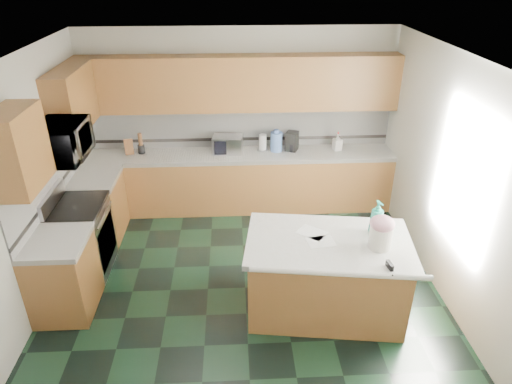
{
  "coord_description": "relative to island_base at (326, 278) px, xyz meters",
  "views": [
    {
      "loc": [
        -0.1,
        -4.34,
        3.59
      ],
      "look_at": [
        0.15,
        0.35,
        1.12
      ],
      "focal_mm": 32.0,
      "sensor_mm": 36.0,
      "label": 1
    }
  ],
  "objects": [
    {
      "name": "floor",
      "position": [
        -0.88,
        0.4,
        -0.43
      ],
      "size": [
        4.6,
        4.6,
        0.0
      ],
      "primitive_type": "plane",
      "color": "black",
      "rests_on": "ground"
    },
    {
      "name": "ceiling",
      "position": [
        -0.88,
        0.4,
        2.27
      ],
      "size": [
        4.6,
        4.6,
        0.0
      ],
      "primitive_type": "plane",
      "color": "white",
      "rests_on": "ground"
    },
    {
      "name": "wall_back",
      "position": [
        -0.88,
        2.72,
        0.92
      ],
      "size": [
        4.6,
        0.04,
        2.7
      ],
      "primitive_type": "cube",
      "color": "silver",
      "rests_on": "ground"
    },
    {
      "name": "wall_front",
      "position": [
        -0.88,
        -1.92,
        0.92
      ],
      "size": [
        4.6,
        0.04,
        2.7
      ],
      "primitive_type": "cube",
      "color": "silver",
      "rests_on": "ground"
    },
    {
      "name": "wall_left",
      "position": [
        -3.2,
        0.4,
        0.92
      ],
      "size": [
        0.04,
        4.6,
        2.7
      ],
      "primitive_type": "cube",
      "color": "silver",
      "rests_on": "ground"
    },
    {
      "name": "wall_right",
      "position": [
        1.44,
        0.4,
        0.92
      ],
      "size": [
        0.04,
        4.6,
        2.7
      ],
      "primitive_type": "cube",
      "color": "silver",
      "rests_on": "ground"
    },
    {
      "name": "back_base_cab",
      "position": [
        -0.88,
        2.4,
        0.0
      ],
      "size": [
        4.6,
        0.6,
        0.86
      ],
      "primitive_type": "cube",
      "color": "brown",
      "rests_on": "ground"
    },
    {
      "name": "back_countertop",
      "position": [
        -0.88,
        2.4,
        0.46
      ],
      "size": [
        4.6,
        0.64,
        0.06
      ],
      "primitive_type": "cube",
      "color": "white",
      "rests_on": "back_base_cab"
    },
    {
      "name": "back_upper_cab",
      "position": [
        -0.88,
        2.54,
        1.51
      ],
      "size": [
        4.6,
        0.33,
        0.78
      ],
      "primitive_type": "cube",
      "color": "brown",
      "rests_on": "wall_back"
    },
    {
      "name": "back_backsplash",
      "position": [
        -0.88,
        2.69,
        0.81
      ],
      "size": [
        4.6,
        0.02,
        0.63
      ],
      "primitive_type": "cube",
      "color": "silver",
      "rests_on": "back_countertop"
    },
    {
      "name": "back_accent_band",
      "position": [
        -0.88,
        2.69,
        0.61
      ],
      "size": [
        4.6,
        0.01,
        0.05
      ],
      "primitive_type": "cube",
      "color": "black",
      "rests_on": "back_countertop"
    },
    {
      "name": "left_base_cab_rear",
      "position": [
        -2.88,
        1.69,
        0.0
      ],
      "size": [
        0.6,
        0.82,
        0.86
      ],
      "primitive_type": "cube",
      "color": "brown",
      "rests_on": "ground"
    },
    {
      "name": "left_counter_rear",
      "position": [
        -2.88,
        1.69,
        0.46
      ],
      "size": [
        0.64,
        0.82,
        0.06
      ],
      "primitive_type": "cube",
      "color": "white",
      "rests_on": "left_base_cab_rear"
    },
    {
      "name": "left_base_cab_front",
      "position": [
        -2.88,
        0.16,
        0.0
      ],
      "size": [
        0.6,
        0.72,
        0.86
      ],
      "primitive_type": "cube",
      "color": "brown",
      "rests_on": "ground"
    },
    {
      "name": "left_counter_front",
      "position": [
        -2.88,
        0.16,
        0.46
      ],
      "size": [
        0.64,
        0.72,
        0.06
      ],
      "primitive_type": "cube",
      "color": "white",
      "rests_on": "left_base_cab_front"
    },
    {
      "name": "left_backsplash",
      "position": [
        -3.17,
        0.95,
        0.81
      ],
      "size": [
        0.02,
        2.3,
        0.63
      ],
      "primitive_type": "cube",
      "color": "silver",
      "rests_on": "wall_left"
    },
    {
      "name": "left_accent_band",
      "position": [
        -3.16,
        0.95,
        0.61
      ],
      "size": [
        0.01,
        2.3,
        0.05
      ],
      "primitive_type": "cube",
      "color": "black",
      "rests_on": "wall_left"
    },
    {
      "name": "left_upper_cab_rear",
      "position": [
        -3.01,
        1.83,
        1.51
      ],
      "size": [
        0.33,
        1.09,
        0.78
      ],
      "primitive_type": "cube",
      "color": "brown",
      "rests_on": "wall_left"
    },
    {
      "name": "left_upper_cab_front",
      "position": [
        -3.01,
        0.16,
        1.51
      ],
      "size": [
        0.33,
        0.72,
        0.78
      ],
      "primitive_type": "cube",
      "color": "brown",
      "rests_on": "wall_left"
    },
    {
      "name": "range_body",
      "position": [
        -2.88,
        0.9,
        0.01
      ],
      "size": [
        0.6,
        0.76,
        0.88
      ],
      "primitive_type": "cube",
      "color": "#B7B7BC",
      "rests_on": "ground"
    },
    {
      "name": "range_oven_door",
      "position": [
        -2.59,
        0.9,
        -0.03
      ],
      "size": [
        0.02,
        0.68,
        0.55
      ],
      "primitive_type": "cube",
      "color": "black",
      "rests_on": "range_body"
    },
    {
      "name": "range_cooktop",
      "position": [
        -2.88,
        0.9,
        0.47
      ],
      "size": [
        0.62,
        0.78,
        0.04
      ],
      "primitive_type": "cube",
      "color": "black",
      "rests_on": "range_body"
    },
    {
      "name": "range_handle",
      "position": [
        -2.56,
        0.9,
        0.35
      ],
      "size": [
        0.02,
        0.66,
        0.02
      ],
      "primitive_type": "cylinder",
      "rotation": [
        1.57,
        0.0,
        0.0
      ],
      "color": "#B7B7BC",
      "rests_on": "range_body"
    },
    {
      "name": "range_backguard",
      "position": [
        -3.14,
        0.9,
        0.59
      ],
      "size": [
        0.06,
        0.76,
        0.18
      ],
      "primitive_type": "cube",
      "color": "#B7B7BC",
      "rests_on": "range_body"
    },
    {
      "name": "microwave",
      "position": [
        -2.88,
        0.9,
        1.3
      ],
      "size": [
        0.5,
        0.73,
        0.41
      ],
      "primitive_type": "imported",
      "rotation": [
        0.0,
        0.0,
        1.57
      ],
      "color": "#B7B7BC",
      "rests_on": "wall_left"
    },
    {
      "name": "island_base",
      "position": [
        0.0,
        0.0,
        0.0
      ],
      "size": [
        1.74,
        1.14,
        0.86
      ],
      "primitive_type": "cube",
      "rotation": [
        0.0,
        0.0,
        -0.14
      ],
      "color": "brown",
      "rests_on": "ground"
    },
    {
      "name": "island_top",
      "position": [
        0.0,
        0.0,
        0.46
      ],
      "size": [
        1.85,
        1.25,
        0.06
      ],
      "primitive_type": "cube",
      "rotation": [
        0.0,
        0.0,
        -0.14
      ],
      "color": "white",
      "rests_on": "island_base"
    },
    {
      "name": "island_bullnose",
      "position": [
        0.0,
        -0.51,
        0.46
      ],
      "size": [
        1.72,
        0.29,
        0.06
      ],
      "primitive_type": "cylinder",
      "rotation": [
        0.0,
        1.57,
        -0.14
      ],
      "color": "white",
      "rests_on": "island_base"
    },
    {
      "name": "treat_jar",
      "position": [
        0.49,
        -0.14,
        0.61
      ],
      "size": [
        0.23,
        0.23,
        0.24
      ],
      "primitive_type": "cylinder",
      "rotation": [
        0.0,
        0.0,
        -0.01
      ],
      "color": "white",
      "rests_on": "island_top"
    },
    {
      "name": "treat_jar_lid",
      "position": [
        0.49,
        -0.14,
        0.77
      ],
      "size": [
        0.25,
        0.25,
        0.16
      ],
      "primitive_type": "ellipsoid",
      "color": "#CD899C",
      "rests_on": "treat_jar"
    },
    {
      "name": "treat_jar_knob",
      "position": [
        0.49,
        -0.14,
        0.82
      ],
      "size": [
        0.08,
        0.03,
        0.03
      ],
      "primitive_type": "cylinder",
      "rotation": [
        0.0,
        1.57,
        0.0
      ],
      "color": "tan",
      "rests_on": "treat_jar_lid"
    },
    {
      "name": "treat_jar_knob_end_l",
      "position": [
        0.45,
        -0.14,
        0.82
      ],
      "size": [
        0.04,
        0.04,
        0.04
      ],
      "primitive_type": "sphere",
      "color": "tan",
      "rests_on": "treat_jar_lid"
    },
    {
      "name": "treat_jar_knob_end_r",
      "position": [
        0.53,
        -0.14,
        0.82
      ],
      "size": [
        0.04,
        0.04,
        0.04
      ],
      "primitive_type": "sphere",
      "color": "tan",
      "rests_on": "treat_jar_lid"
    },
    {
      "name": "soap_bottle_island",
      "position": [
        0.52,
        0.12,
        0.68
      ],
      "size": [
        0.19,
        0.19,
        0.39
      ],
      "primitive_type": "imported",
      "rotation": [
        0.0,
        0.0,
        0.29
      ],
      "color": "#1A8D78",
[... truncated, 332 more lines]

